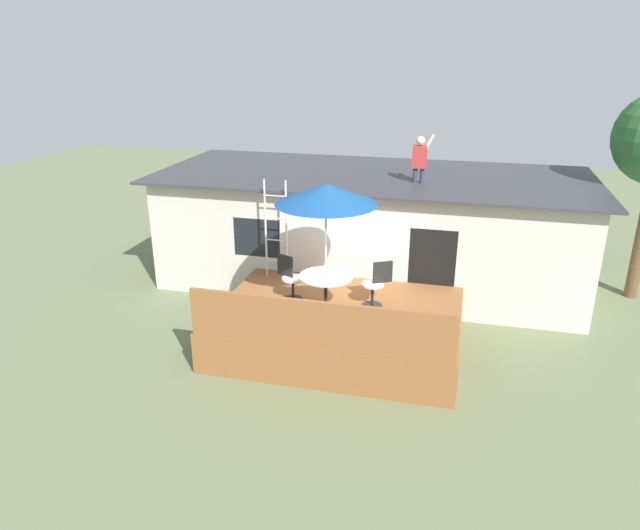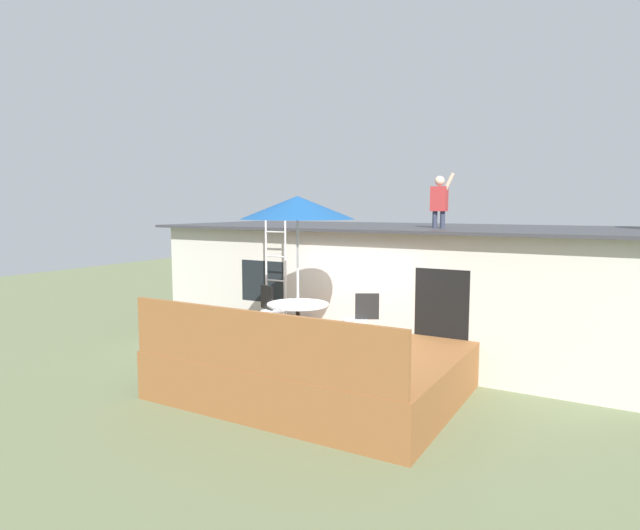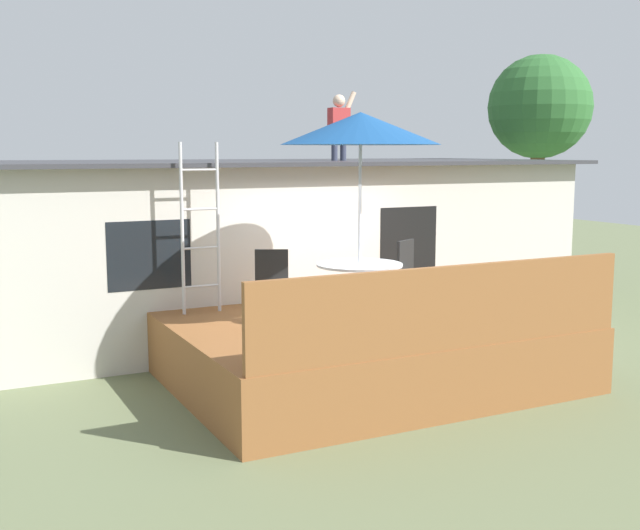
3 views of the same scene
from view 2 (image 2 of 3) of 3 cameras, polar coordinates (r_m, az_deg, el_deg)
name	(u,v)px [view 2 (image 2 of 3)]	position (r m, az deg, el deg)	size (l,w,h in m)	color
ground_plane	(317,390)	(9.46, -0.29, -13.27)	(40.00, 40.00, 0.00)	#66704C
house	(396,285)	(12.30, 8.16, -2.18)	(10.50, 4.50, 2.73)	beige
deck	(317,368)	(9.34, -0.29, -10.96)	(4.73, 3.64, 0.80)	brown
deck_railing	(255,342)	(7.68, -7.00, -8.21)	(4.63, 0.08, 0.90)	brown
patio_table	(298,313)	(9.00, -2.38, -5.14)	(1.04, 1.04, 0.74)	black
patio_umbrella	(297,208)	(8.82, -2.43, 6.14)	(1.90, 1.90, 2.54)	silver
step_ladder	(276,268)	(10.99, -4.77, -0.37)	(0.52, 0.04, 2.20)	silver
person_figure	(440,198)	(11.14, 12.69, 7.02)	(0.47, 0.20, 1.11)	#33384C
patio_chair_left	(270,311)	(9.81, -5.32, -4.98)	(0.59, 0.44, 0.92)	black
patio_chair_right	(359,321)	(9.03, 4.24, -5.95)	(0.58, 0.44, 0.92)	black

